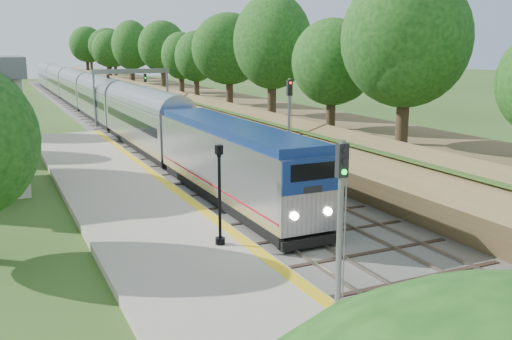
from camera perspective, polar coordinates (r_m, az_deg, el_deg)
name	(u,v)px	position (r m, az deg, el deg)	size (l,w,h in m)	color
trackbed	(119,120)	(69.28, -13.52, 4.87)	(9.50, 170.00, 0.28)	#4C4944
platform	(166,240)	(25.67, -8.96, -6.94)	(6.40, 68.00, 0.38)	#A69885
yellow_stripe	(226,227)	(26.49, -3.02, -5.76)	(0.55, 68.00, 0.01)	gold
embankment	(187,101)	(71.21, -6.96, 6.84)	(10.64, 170.00, 11.70)	brown
signal_gantry	(131,82)	(64.07, -12.38, 8.62)	(8.40, 0.38, 6.20)	slate
trees_behind_platform	(7,137)	(28.32, -23.66, 3.03)	(7.82, 53.32, 7.21)	#332316
train	(88,97)	(77.45, -16.42, 7.03)	(2.87, 115.32, 4.22)	black
lamppost_far	(220,201)	(23.80, -3.65, -3.09)	(0.42, 0.42, 4.25)	black
signal_platform	(340,214)	(16.60, 8.43, -4.42)	(0.33, 0.26, 5.63)	slate
signal_farside	(289,116)	(37.97, 3.34, 5.38)	(0.35, 0.28, 6.41)	slate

